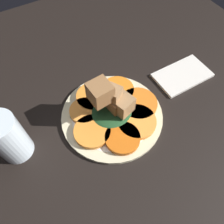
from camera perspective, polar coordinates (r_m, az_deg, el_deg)
table_slab at (r=57.58cm, az=0.00°, el=-1.65°), size 120.00×120.00×2.00cm
plate at (r=56.28cm, az=0.00°, el=-0.86°), size 25.94×25.94×1.05cm
carrot_slice_0 at (r=51.92cm, az=2.75°, el=-6.78°), size 8.44×8.44×1.28cm
carrot_slice_1 at (r=54.27cm, az=6.48°, el=-2.50°), size 9.67×9.67×1.28cm
carrot_slice_2 at (r=57.18cm, az=6.88°, el=2.16°), size 9.87×9.87×1.28cm
carrot_slice_3 at (r=59.45cm, az=1.43°, el=5.76°), size 8.92×8.92×1.28cm
carrot_slice_4 at (r=58.30cm, az=-4.88°, el=4.02°), size 9.12×9.12×1.28cm
carrot_slice_5 at (r=55.98cm, az=-7.19°, el=0.28°), size 7.63×7.63×1.28cm
carrot_slice_6 at (r=52.84cm, az=-5.18°, el=-5.06°), size 8.95×8.95×1.28cm
center_pile at (r=52.37cm, az=0.01°, el=1.99°), size 10.87×9.78×11.55cm
fork at (r=53.41cm, az=1.81°, el=-4.53°), size 16.91×8.04×0.40cm
water_glass at (r=51.70cm, az=-25.48°, el=-6.17°), size 7.24×7.24×12.69cm
napkin at (r=67.86cm, az=17.89°, el=9.14°), size 16.09×9.65×0.80cm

